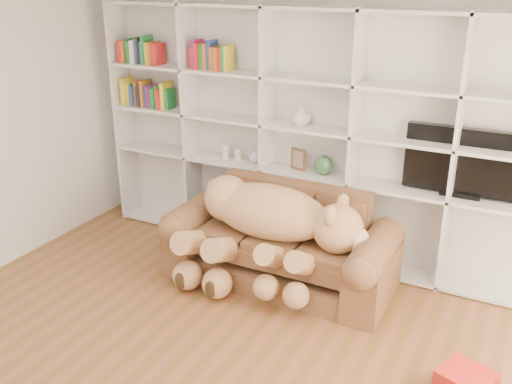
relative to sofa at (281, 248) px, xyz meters
The scene contains 12 objects.
wall_back 1.30m from the sofa, 89.84° to the left, with size 5.00×0.02×2.70m, color white.
bookshelf 1.20m from the sofa, 110.01° to the left, with size 4.43×0.35×2.40m.
sofa is the anchor object (origin of this frame).
teddy_bear 0.34m from the sofa, 113.00° to the right, with size 1.63×0.86×0.94m.
throw_pillow 0.58m from the sofa, 163.60° to the left, with size 0.33×0.11×0.33m, color #5D1014.
tv 1.75m from the sofa, 24.82° to the left, with size 1.00×0.18×0.59m.
picture_frame 0.89m from the sofa, 100.15° to the left, with size 0.16×0.03×0.21m, color #53311C.
green_vase 0.88m from the sofa, 75.87° to the left, with size 0.19×0.19×0.19m, color #315F37.
figurine_tall 1.26m from the sofa, 146.93° to the left, with size 0.08×0.08×0.15m, color silver.
figurine_short 1.14m from the sofa, 142.25° to the left, with size 0.07×0.07×0.12m, color silver.
snow_globe 1.03m from the sofa, 133.97° to the left, with size 0.12×0.12×0.12m, color silver.
shelf_vase 1.25m from the sofa, 99.19° to the left, with size 0.19×0.19×0.20m, color beige.
Camera 1 is at (1.91, -2.51, 2.70)m, focal length 40.00 mm.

